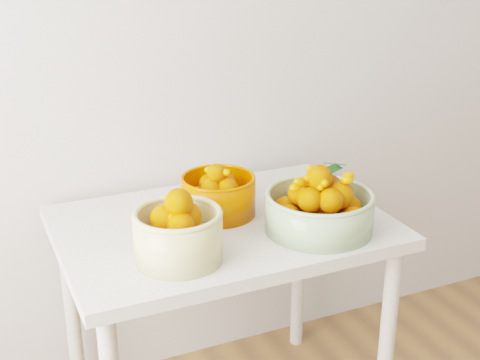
# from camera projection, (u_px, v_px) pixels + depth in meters

# --- Properties ---
(table) EXTENTS (1.00, 0.70, 0.75)m
(table) POSITION_uv_depth(u_px,v_px,m) (223.00, 250.00, 2.09)
(table) COLOR silver
(table) RESTS_ON ground
(bowl_cream) EXTENTS (0.30, 0.30, 0.21)m
(bowl_cream) POSITION_uv_depth(u_px,v_px,m) (178.00, 233.00, 1.80)
(bowl_cream) COLOR #D4C884
(bowl_cream) RESTS_ON table
(bowl_green) EXTENTS (0.34, 0.34, 0.21)m
(bowl_green) POSITION_uv_depth(u_px,v_px,m) (319.00, 207.00, 1.98)
(bowl_green) COLOR #94B482
(bowl_green) RESTS_ON table
(bowl_orange) EXTENTS (0.28, 0.28, 0.17)m
(bowl_orange) POSITION_uv_depth(u_px,v_px,m) (218.00, 194.00, 2.09)
(bowl_orange) COLOR #DD4900
(bowl_orange) RESTS_ON table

